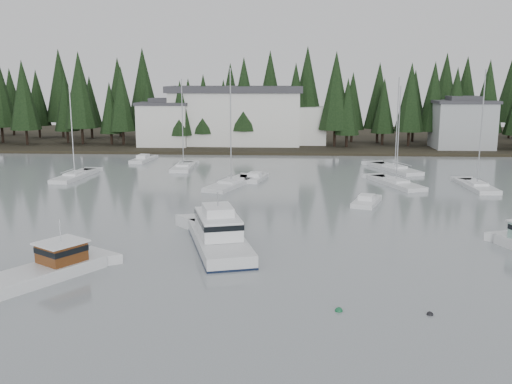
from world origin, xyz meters
The scene contains 19 objects.
ground centered at (0.00, 0.00, 0.00)m, with size 260.00×260.00×0.00m, color gray.
far_shore_land centered at (0.00, 97.00, 0.00)m, with size 240.00×54.00×1.00m, color black.
conifer_treeline centered at (0.00, 86.00, 0.00)m, with size 200.00×22.00×20.00m, color black, non-canonical shape.
house_west centered at (-18.00, 79.00, 4.65)m, with size 9.54×7.42×8.75m.
house_east_a centered at (36.00, 78.00, 4.90)m, with size 10.60×8.48×9.25m.
harbor_inn centered at (-2.96, 82.34, 5.78)m, with size 29.50×11.50×10.90m.
lobster_boat_brown centered at (-11.15, 9.00, 0.48)m, with size 7.16×8.75×4.25m.
cabin_cruiser_center centered at (-0.50, 16.56, 0.75)m, with size 6.60×12.11×4.97m.
sailboat_0 centered at (-10.17, 54.87, 0.08)m, with size 2.68×8.07×13.31m.
sailboat_3 centered at (27.42, 42.12, 0.09)m, with size 3.00×8.61×14.46m.
sailboat_4 centered at (20.09, 55.01, 0.07)m, with size 6.38×10.71×13.56m.
sailboat_7 centered at (-2.03, 42.29, 0.07)m, with size 6.11×10.77×14.62m.
sailboat_8 centered at (-23.14, 46.65, 0.08)m, with size 3.34×9.89×14.39m.
sailboat_9 centered at (18.17, 43.72, 0.06)m, with size 5.88×10.11×12.55m.
runabout_1 centered at (13.05, 32.57, 0.13)m, with size 3.81×5.63×1.42m.
runabout_3 centered at (-17.94, 62.27, 0.13)m, with size 3.00×6.85×1.42m.
runabout_4 centered at (0.65, 46.06, 0.13)m, with size 3.36×5.74×1.42m.
mooring_buoy_green centered at (7.72, 4.56, 0.00)m, with size 0.45×0.45×0.45m, color #145933.
mooring_buoy_dark centered at (12.75, 4.31, 0.00)m, with size 0.38×0.38×0.38m, color black.
Camera 1 is at (4.66, -25.90, 12.97)m, focal length 40.00 mm.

